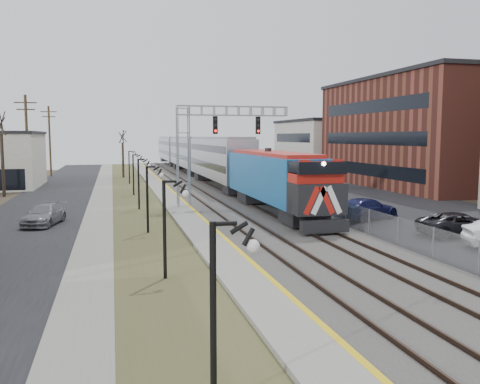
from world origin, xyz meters
name	(u,v)px	position (x,y,z in m)	size (l,w,h in m)	color
ground	(346,351)	(0.00, 0.00, 0.00)	(160.00, 160.00, 0.00)	#473D2D
street_west	(48,202)	(-11.50, 35.00, 0.02)	(7.00, 120.00, 0.04)	black
sidewalk	(101,200)	(-7.00, 35.00, 0.04)	(2.00, 120.00, 0.08)	gray
grass_median	(135,199)	(-4.00, 35.00, 0.03)	(4.00, 120.00, 0.06)	#494A27
platform	(168,197)	(-1.00, 35.00, 0.12)	(2.00, 120.00, 0.24)	gray
ballast_bed	(221,196)	(4.00, 35.00, 0.10)	(8.00, 120.00, 0.20)	#595651
parking_lot	(337,193)	(16.00, 35.00, 0.02)	(16.00, 120.00, 0.04)	black
platform_edge	(178,195)	(-0.12, 35.00, 0.24)	(0.24, 120.00, 0.01)	gold
track_near	(200,194)	(2.00, 35.00, 0.28)	(1.58, 120.00, 0.15)	#2D2119
track_far	(236,193)	(5.50, 35.00, 0.28)	(1.58, 120.00, 0.15)	#2D2119
train	(196,157)	(5.50, 58.48, 2.92)	(3.00, 85.85, 5.33)	#135A9C
signal_gantry	(205,138)	(1.22, 27.99, 5.59)	(9.00, 1.07, 8.15)	gray
lampposts	(147,199)	(-4.00, 18.29, 2.00)	(0.14, 62.14, 4.00)	black
fence	(263,187)	(8.20, 35.00, 0.80)	(0.04, 120.00, 1.60)	gray
bare_trees	(39,169)	(-12.66, 38.91, 2.70)	(12.30, 42.30, 5.95)	#382D23
car_lot_c	(461,225)	(13.27, 12.69, 0.68)	(2.24, 4.86, 1.35)	black
car_lot_d	(367,209)	(10.92, 19.35, 0.73)	(2.06, 5.06, 1.47)	#161A4E
car_lot_e	(320,192)	(11.80, 29.46, 0.81)	(1.91, 4.76, 1.62)	slate
car_street_b	(44,215)	(-10.30, 22.51, 0.65)	(1.82, 4.47, 1.30)	slate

